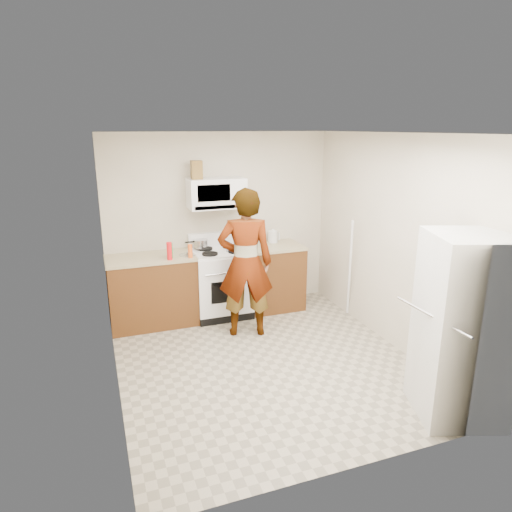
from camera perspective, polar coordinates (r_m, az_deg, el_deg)
name	(u,v)px	position (r m, az deg, el deg)	size (l,w,h in m)	color
floor	(266,361)	(5.30, 1.21, -13.01)	(3.60, 3.60, 0.00)	gray
back_wall	(221,223)	(6.48, -4.45, 4.15)	(3.20, 0.02, 2.50)	beige
right_wall	(393,243)	(5.58, 16.70, 1.61)	(0.02, 3.60, 2.50)	beige
cabinet_left	(152,292)	(6.22, -12.82, -4.38)	(1.12, 0.62, 0.90)	#552A14
counter_left	(150,258)	(6.08, -13.09, -0.24)	(1.14, 0.64, 0.04)	tan
cabinet_right	(273,278)	(6.63, 2.08, -2.72)	(0.80, 0.62, 0.90)	#552A14
counter_right	(273,247)	(6.49, 2.12, 1.19)	(0.82, 0.64, 0.04)	tan
gas_range	(221,281)	(6.37, -4.42, -3.20)	(0.76, 0.65, 1.13)	white
microwave	(216,193)	(6.21, -4.98, 7.83)	(0.76, 0.38, 0.40)	white
person	(245,263)	(5.63, -1.33, -0.92)	(0.68, 0.45, 1.87)	tan
fridge	(464,328)	(4.46, 24.53, -8.19)	(0.70, 0.70, 1.70)	silver
kettle	(273,237)	(6.64, 2.13, 2.42)	(0.14, 0.14, 0.17)	silver
jug	(197,170)	(6.08, -7.45, 10.64)	(0.14, 0.14, 0.24)	brown
saucepan	(200,244)	(6.33, -6.96, 1.54)	(0.20, 0.20, 0.11)	#B5B5B9
tray	(235,249)	(6.24, -2.62, 0.93)	(0.25, 0.16, 0.05)	white
bottle_spray	(169,251)	(5.86, -10.78, 0.62)	(0.07, 0.07, 0.23)	red
bottle_hot_sauce	(190,251)	(5.92, -8.22, 0.64)	(0.06, 0.06, 0.17)	orange
bottle_green_cap	(170,250)	(5.95, -10.65, 0.70)	(0.06, 0.06, 0.20)	#198E3F
pot_lid	(187,255)	(6.05, -8.58, 0.14)	(0.21, 0.21, 0.01)	white
broom	(350,269)	(6.31, 11.66, -1.58)	(0.03, 0.03, 1.41)	silver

